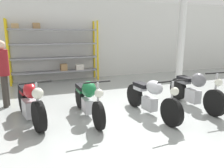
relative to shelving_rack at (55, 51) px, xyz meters
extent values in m
plane|color=#9EA3A0|center=(0.90, -4.70, -1.31)|extent=(30.00, 30.00, 0.00)
cube|color=silver|center=(0.90, 0.36, 0.49)|extent=(30.00, 0.08, 3.60)
cylinder|color=yellow|center=(-1.79, -0.28, -0.02)|extent=(0.08, 0.08, 2.57)
cylinder|color=yellow|center=(1.80, -0.28, -0.02)|extent=(0.08, 0.08, 2.57)
cylinder|color=yellow|center=(-1.79, 0.27, -0.02)|extent=(0.08, 0.08, 2.57)
cylinder|color=yellow|center=(1.80, 0.27, -0.02)|extent=(0.08, 0.08, 2.57)
cube|color=gray|center=(0.01, 0.00, -0.87)|extent=(3.59, 0.55, 0.05)
cube|color=gray|center=(0.01, 0.00, -0.29)|extent=(3.59, 0.55, 0.05)
cube|color=gray|center=(0.01, 0.00, 0.29)|extent=(3.59, 0.55, 0.05)
cube|color=gray|center=(0.01, 0.00, 0.87)|extent=(3.59, 0.55, 0.05)
cube|color=silver|center=(1.02, -0.11, -0.72)|extent=(0.35, 0.23, 0.25)
cube|color=#A87F51|center=(-0.66, 0.14, 1.02)|extent=(0.29, 0.27, 0.24)
cube|color=tan|center=(-1.46, 0.11, 1.00)|extent=(0.27, 0.25, 0.20)
cube|color=#A87F51|center=(0.33, -0.03, -0.70)|extent=(0.28, 0.29, 0.28)
cylinder|color=silver|center=(4.62, -2.31, 0.49)|extent=(0.28, 0.28, 3.60)
cylinder|color=black|center=(-1.00, -5.03, -0.98)|extent=(0.29, 0.67, 0.65)
cylinder|color=black|center=(-1.29, -3.68, -0.98)|extent=(0.29, 0.67, 0.65)
cube|color=#ADADB2|center=(-1.15, -4.31, -1.02)|extent=(0.38, 0.52, 0.39)
ellipsoid|color=#B2191E|center=(-1.12, -4.47, -0.55)|extent=(0.40, 0.55, 0.35)
cube|color=black|center=(-1.22, -3.97, -0.61)|extent=(0.34, 0.54, 0.10)
cube|color=#B2191E|center=(-1.24, -3.92, -0.70)|extent=(0.28, 0.38, 0.12)
cylinder|color=#ADADB2|center=(-1.00, -5.01, -0.63)|extent=(0.06, 0.06, 0.71)
sphere|color=silver|center=(-0.99, -5.08, -0.48)|extent=(0.23, 0.23, 0.23)
cylinder|color=black|center=(-1.01, -4.98, -0.28)|extent=(0.63, 0.17, 0.04)
cylinder|color=black|center=(0.17, -5.39, -1.00)|extent=(0.12, 0.61, 0.61)
cylinder|color=black|center=(0.13, -3.84, -1.00)|extent=(0.12, 0.61, 0.61)
cube|color=#ADADB2|center=(0.15, -4.56, -1.03)|extent=(0.20, 0.41, 0.34)
ellipsoid|color=#196B38|center=(0.16, -4.73, -0.58)|extent=(0.34, 0.44, 0.38)
cube|color=black|center=(0.14, -4.21, -0.64)|extent=(0.28, 0.59, 0.10)
cube|color=#196B38|center=(0.14, -4.11, -0.73)|extent=(0.24, 0.41, 0.12)
cylinder|color=#ADADB2|center=(0.17, -5.37, -0.65)|extent=(0.05, 0.05, 0.71)
sphere|color=silver|center=(0.17, -5.44, -0.51)|extent=(0.18, 0.18, 0.18)
cylinder|color=black|center=(0.17, -5.34, -0.29)|extent=(0.57, 0.05, 0.04)
cylinder|color=black|center=(1.70, -5.81, -0.99)|extent=(0.17, 0.64, 0.63)
cylinder|color=black|center=(1.58, -4.28, -0.99)|extent=(0.17, 0.64, 0.63)
cube|color=#ADADB2|center=(1.64, -4.99, -1.02)|extent=(0.25, 0.41, 0.33)
ellipsoid|color=#B7B7BF|center=(1.65, -5.16, -0.57)|extent=(0.33, 0.56, 0.34)
cube|color=black|center=(1.61, -4.62, -0.63)|extent=(0.27, 0.53, 0.10)
cube|color=#B7B7BF|center=(1.60, -4.55, -0.72)|extent=(0.23, 0.38, 0.12)
cylinder|color=#ADADB2|center=(1.70, -5.79, -0.65)|extent=(0.05, 0.05, 0.69)
sphere|color=silver|center=(1.70, -5.86, -0.51)|extent=(0.18, 0.18, 0.18)
cylinder|color=black|center=(1.70, -5.76, -0.31)|extent=(0.75, 0.09, 0.04)
cylinder|color=black|center=(3.07, -5.67, -0.97)|extent=(0.16, 0.67, 0.67)
cylinder|color=black|center=(3.14, -4.16, -0.97)|extent=(0.16, 0.67, 0.67)
cube|color=#ADADB2|center=(3.11, -4.86, -1.01)|extent=(0.25, 0.45, 0.36)
ellipsoid|color=slate|center=(3.10, -5.03, -0.53)|extent=(0.34, 0.46, 0.37)
cube|color=black|center=(3.12, -4.51, -0.58)|extent=(0.29, 0.57, 0.10)
cube|color=slate|center=(3.13, -4.43, -0.67)|extent=(0.24, 0.40, 0.12)
cylinder|color=#ADADB2|center=(3.07, -5.65, -0.61)|extent=(0.05, 0.05, 0.73)
sphere|color=silver|center=(3.06, -5.72, -0.45)|extent=(0.18, 0.18, 0.18)
cylinder|color=black|center=(3.07, -5.62, -0.24)|extent=(0.62, 0.07, 0.04)
cylinder|color=#38332D|center=(-1.73, -2.91, -0.87)|extent=(0.13, 0.13, 0.88)
cylinder|color=#38332D|center=(-1.77, -3.09, -0.87)|extent=(0.13, 0.13, 0.88)
cylinder|color=maroon|center=(-1.75, -3.00, -0.08)|extent=(0.38, 0.38, 0.70)
sphere|color=beige|center=(-1.75, -3.00, 0.39)|extent=(0.24, 0.24, 0.24)
camera|label=1|loc=(-1.14, -9.51, 0.64)|focal=35.00mm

